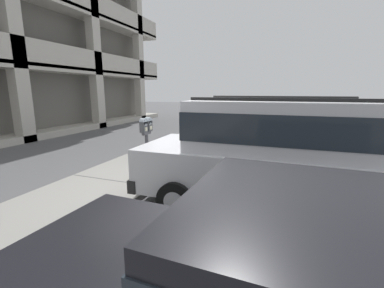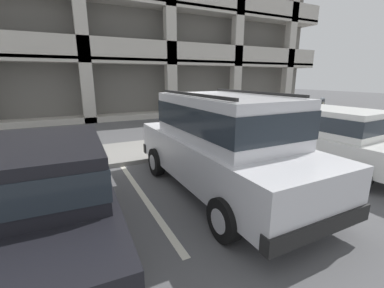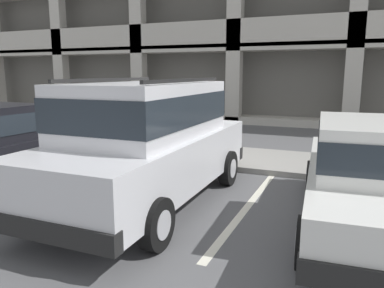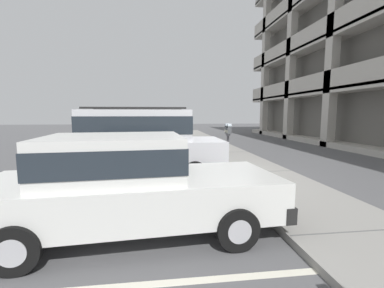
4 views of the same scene
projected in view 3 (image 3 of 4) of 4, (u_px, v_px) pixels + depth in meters
The scene contains 6 objects.
ground_plane at pixel (199, 173), 8.23m from camera, with size 80.00×80.00×0.10m.
sidewalk at pixel (219, 156), 9.38m from camera, with size 40.00×2.20×0.12m.
parking_stall_lines at pixel (253, 199), 6.35m from camera, with size 12.52×4.80×0.01m.
silver_suv at pixel (148, 138), 6.00m from camera, with size 2.05×4.80×2.03m.
dark_hatchback at pixel (377, 174), 4.86m from camera, with size 2.06×4.59×1.54m.
parking_meter_near at pixel (208, 115), 8.28m from camera, with size 0.35×0.12×1.46m.
Camera 3 is at (2.96, -7.39, 2.12)m, focal length 35.00 mm.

